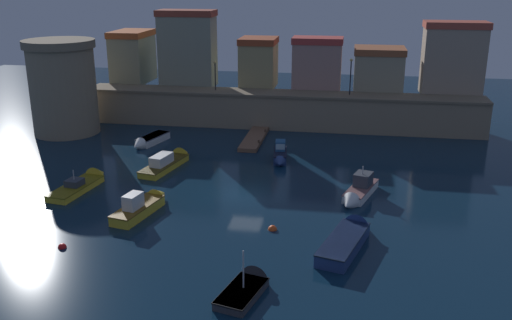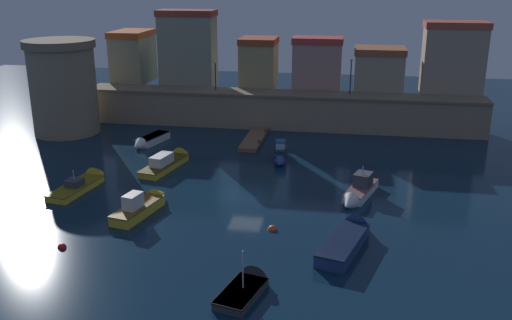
% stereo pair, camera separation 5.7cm
% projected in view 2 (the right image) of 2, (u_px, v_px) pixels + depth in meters
% --- Properties ---
extents(ground_plane, '(111.51, 111.51, 0.00)m').
position_uv_depth(ground_plane, '(246.00, 194.00, 43.65)').
color(ground_plane, '#0C2338').
extents(quay_wall, '(43.19, 3.80, 3.85)m').
position_uv_depth(quay_wall, '(280.00, 110.00, 62.07)').
color(quay_wall, gray).
rests_on(quay_wall, ground).
extents(old_town_backdrop, '(41.80, 6.21, 8.59)m').
position_uv_depth(old_town_backdrop, '(285.00, 58.00, 64.07)').
color(old_town_backdrop, gray).
rests_on(old_town_backdrop, ground).
extents(fortress_tower, '(7.23, 7.23, 9.73)m').
position_uv_depth(fortress_tower, '(63.00, 87.00, 58.87)').
color(fortress_tower, gray).
rests_on(fortress_tower, ground).
extents(pier_dock, '(1.82, 8.21, 0.70)m').
position_uv_depth(pier_dock, '(254.00, 139.00, 57.43)').
color(pier_dock, brown).
rests_on(pier_dock, ground).
extents(quay_lamp_0, '(0.32, 0.32, 3.24)m').
position_uv_depth(quay_lamp_0, '(215.00, 70.00, 61.94)').
color(quay_lamp_0, black).
rests_on(quay_lamp_0, quay_wall).
extents(quay_lamp_1, '(0.32, 0.32, 3.82)m').
position_uv_depth(quay_lamp_1, '(351.00, 71.00, 59.50)').
color(quay_lamp_1, black).
rests_on(quay_lamp_1, quay_wall).
extents(moored_boat_0, '(3.14, 6.03, 2.62)m').
position_uv_depth(moored_boat_0, '(358.00, 192.00, 42.68)').
color(moored_boat_0, white).
rests_on(moored_boat_0, ground).
extents(moored_boat_1, '(3.61, 7.26, 1.72)m').
position_uv_depth(moored_boat_1, '(348.00, 237.00, 35.51)').
color(moored_boat_1, navy).
rests_on(moored_boat_1, ground).
extents(moored_boat_2, '(1.59, 4.57, 1.79)m').
position_uv_depth(moored_boat_2, '(280.00, 155.00, 51.17)').
color(moored_boat_2, navy).
rests_on(moored_boat_2, ground).
extents(moored_boat_3, '(2.62, 6.86, 2.37)m').
position_uv_depth(moored_boat_3, '(85.00, 182.00, 45.16)').
color(moored_boat_3, gold).
rests_on(moored_boat_3, ground).
extents(moored_boat_4, '(2.69, 4.63, 3.19)m').
position_uv_depth(moored_boat_4, '(249.00, 285.00, 30.44)').
color(moored_boat_4, '#333338').
rests_on(moored_boat_4, ground).
extents(moored_boat_5, '(2.76, 6.23, 2.13)m').
position_uv_depth(moored_boat_5, '(144.00, 204.00, 40.35)').
color(moored_boat_5, gold).
rests_on(moored_boat_5, ground).
extents(moored_boat_6, '(2.68, 5.41, 1.34)m').
position_uv_depth(moored_boat_6, '(149.00, 141.00, 56.07)').
color(moored_boat_6, white).
rests_on(moored_boat_6, ground).
extents(moored_boat_7, '(3.10, 7.48, 1.93)m').
position_uv_depth(moored_boat_7, '(170.00, 161.00, 49.98)').
color(moored_boat_7, gold).
rests_on(moored_boat_7, ground).
extents(mooring_buoy_0, '(0.54, 0.54, 0.54)m').
position_uv_depth(mooring_buoy_0, '(62.00, 247.00, 35.15)').
color(mooring_buoy_0, red).
rests_on(mooring_buoy_0, ground).
extents(mooring_buoy_1, '(0.60, 0.60, 0.60)m').
position_uv_depth(mooring_buoy_1, '(272.00, 230.00, 37.58)').
color(mooring_buoy_1, '#EA4C19').
rests_on(mooring_buoy_1, ground).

